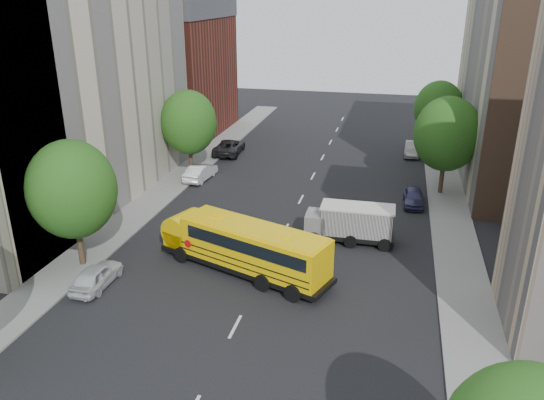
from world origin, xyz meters
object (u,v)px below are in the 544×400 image
at_px(street_tree_4, 447,134).
at_px(parked_car_4, 414,197).
at_px(street_tree_1, 72,190).
at_px(safari_truck, 350,223).
at_px(parked_car_2, 229,147).
at_px(street_tree_5, 439,109).
at_px(parked_car_5, 412,149).
at_px(parked_car_0, 97,276).
at_px(parked_car_1, 200,172).
at_px(street_tree_2, 189,122).
at_px(school_bus, 242,244).

xyz_separation_m(street_tree_4, parked_car_4, (-2.20, -3.09, -4.43)).
relative_size(street_tree_1, street_tree_4, 0.98).
height_order(safari_truck, parked_car_2, safari_truck).
relative_size(street_tree_5, parked_car_5, 1.81).
bearing_deg(parked_car_2, parked_car_5, -172.03).
relative_size(street_tree_5, parked_car_0, 1.92).
xyz_separation_m(parked_car_1, parked_car_5, (18.40, 12.22, -0.03)).
bearing_deg(street_tree_2, street_tree_1, -90.00).
xyz_separation_m(street_tree_1, safari_truck, (15.58, 7.20, -3.60)).
height_order(parked_car_0, parked_car_2, parked_car_2).
height_order(street_tree_1, parked_car_0, street_tree_1).
height_order(school_bus, parked_car_0, school_bus).
distance_m(street_tree_4, parked_car_1, 21.10).
xyz_separation_m(parked_car_2, parked_car_5, (18.40, 3.85, -0.07)).
height_order(street_tree_2, street_tree_5, street_tree_2).
height_order(street_tree_1, parked_car_4, street_tree_1).
height_order(street_tree_4, street_tree_5, street_tree_4).
bearing_deg(parked_car_4, parked_car_1, 172.86).
relative_size(school_bus, parked_car_0, 2.90).
bearing_deg(street_tree_4, street_tree_5, 90.00).
relative_size(safari_truck, parked_car_5, 1.46).
xyz_separation_m(parked_car_1, parked_car_2, (0.00, 8.37, 0.05)).
xyz_separation_m(safari_truck, parked_car_1, (-14.18, 9.49, -0.65)).
bearing_deg(parked_car_2, school_bus, 105.74).
bearing_deg(parked_car_1, street_tree_1, 90.04).
xyz_separation_m(street_tree_2, parked_car_5, (19.80, 10.91, -4.15)).
relative_size(safari_truck, parked_car_1, 1.40).
bearing_deg(street_tree_1, parked_car_0, -42.72).
distance_m(parked_car_4, parked_car_5, 14.01).
xyz_separation_m(street_tree_1, parked_car_5, (19.80, 28.91, -4.27)).
distance_m(street_tree_2, parked_car_5, 22.99).
height_order(street_tree_2, parked_car_1, street_tree_2).
distance_m(street_tree_5, parked_car_4, 15.78).
bearing_deg(street_tree_4, street_tree_2, 180.00).
relative_size(street_tree_2, parked_car_1, 1.79).
height_order(street_tree_4, safari_truck, street_tree_4).
bearing_deg(safari_truck, parked_car_4, 60.56).
height_order(street_tree_5, parked_car_5, street_tree_5).
bearing_deg(parked_car_2, street_tree_5, -170.38).
distance_m(school_bus, parked_car_4, 16.69).
relative_size(school_bus, parked_car_4, 2.99).
bearing_deg(parked_car_5, street_tree_5, 28.54).
relative_size(safari_truck, parked_car_2, 1.11).
xyz_separation_m(parked_car_0, parked_car_4, (17.60, 16.94, -0.02)).
bearing_deg(street_tree_5, parked_car_1, -147.13).
bearing_deg(street_tree_2, parked_car_2, 78.79).
bearing_deg(parked_car_2, parked_car_1, 86.14).
bearing_deg(street_tree_4, parked_car_4, -125.43).
xyz_separation_m(parked_car_0, parked_car_1, (-0.80, 18.72, 0.04)).
relative_size(parked_car_0, parked_car_4, 1.03).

